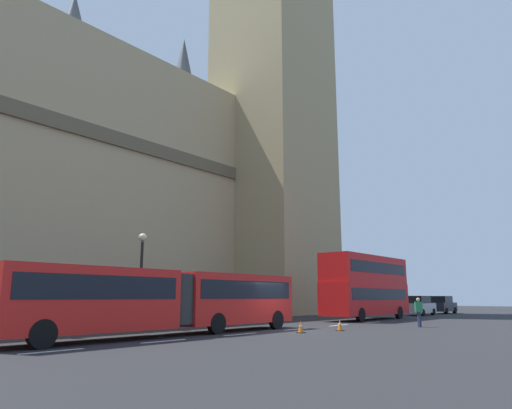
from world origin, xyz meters
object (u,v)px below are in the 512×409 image
at_px(sedan_lead, 419,306).
at_px(traffic_cone_middle, 340,325).
at_px(sedan_trailing, 442,305).
at_px(double_decker_bus, 366,284).
at_px(pedestrian_near_cones, 419,311).
at_px(articulated_bus, 170,297).
at_px(traffic_cone_west, 301,327).
at_px(street_lamp, 141,273).

xyz_separation_m(sedan_lead, traffic_cone_middle, (-23.50, -4.70, -0.63)).
bearing_deg(sedan_trailing, traffic_cone_middle, -171.14).
distance_m(double_decker_bus, traffic_cone_middle, 13.14).
bearing_deg(pedestrian_near_cones, double_decker_bus, 45.56).
height_order(articulated_bus, traffic_cone_west, articulated_bus).
distance_m(double_decker_bus, traffic_cone_west, 15.24).
bearing_deg(street_lamp, double_decker_bus, -13.90).
distance_m(sedan_lead, street_lamp, 29.98).
distance_m(double_decker_bus, sedan_trailing, 18.19).
bearing_deg(pedestrian_near_cones, articulated_bus, 154.22).
xyz_separation_m(sedan_lead, traffic_cone_west, (-25.97, -3.92, -0.63)).
bearing_deg(pedestrian_near_cones, traffic_cone_west, 161.05).
bearing_deg(sedan_lead, traffic_cone_west, -171.41).
distance_m(sedan_trailing, street_lamp, 36.62).
distance_m(double_decker_bus, street_lamp, 18.76).
relative_size(double_decker_bus, street_lamp, 1.98).
height_order(sedan_lead, traffic_cone_west, sedan_lead).
bearing_deg(sedan_lead, street_lamp, 171.79).
xyz_separation_m(double_decker_bus, traffic_cone_west, (-14.58, -3.69, -2.43)).
distance_m(street_lamp, pedestrian_near_cones, 16.30).
relative_size(articulated_bus, traffic_cone_middle, 27.49).
bearing_deg(articulated_bus, traffic_cone_west, -35.03).
bearing_deg(sedan_trailing, street_lamp, 173.32).
xyz_separation_m(articulated_bus, traffic_cone_middle, (7.72, -4.46, -1.46)).
distance_m(traffic_cone_west, street_lamp, 9.37).
bearing_deg(street_lamp, traffic_cone_middle, -55.81).
bearing_deg(street_lamp, traffic_cone_west, -66.14).
xyz_separation_m(sedan_lead, street_lamp, (-29.60, 4.27, 2.14)).
relative_size(articulated_bus, double_decker_bus, 1.53).
height_order(double_decker_bus, sedan_trailing, double_decker_bus).
relative_size(sedan_trailing, pedestrian_near_cones, 2.60).
height_order(articulated_bus, sedan_trailing, articulated_bus).
relative_size(traffic_cone_middle, street_lamp, 0.11).
height_order(articulated_bus, pedestrian_near_cones, articulated_bus).
height_order(sedan_lead, sedan_trailing, same).
height_order(traffic_cone_west, street_lamp, street_lamp).
xyz_separation_m(street_lamp, pedestrian_near_cones, (11.83, -11.01, -2.14)).
xyz_separation_m(traffic_cone_middle, pedestrian_near_cones, (5.74, -2.04, 0.63)).
distance_m(articulated_bus, double_decker_bus, 19.86).
bearing_deg(traffic_cone_middle, sedan_lead, 11.30).
xyz_separation_m(articulated_bus, sedan_trailing, (37.94, 0.25, -0.83)).
bearing_deg(traffic_cone_west, street_lamp, 113.86).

